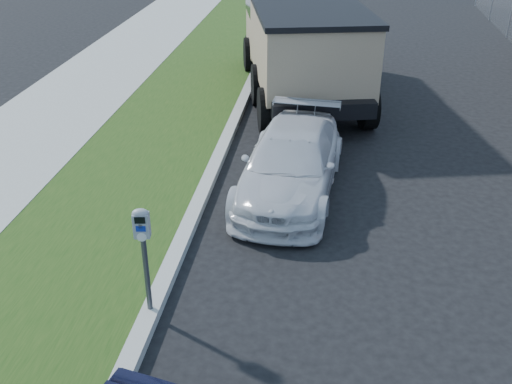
# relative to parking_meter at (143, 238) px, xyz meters

# --- Properties ---
(ground) EXTENTS (120.00, 120.00, 0.00)m
(ground) POSITION_rel_parking_meter_xyz_m (2.60, 0.92, -1.27)
(ground) COLOR black
(ground) RESTS_ON ground
(streetside) EXTENTS (6.12, 50.00, 0.15)m
(streetside) POSITION_rel_parking_meter_xyz_m (-2.96, 2.92, -1.20)
(streetside) COLOR gray
(streetside) RESTS_ON ground
(parking_meter) EXTENTS (0.23, 0.17, 1.55)m
(parking_meter) POSITION_rel_parking_meter_xyz_m (0.00, 0.00, 0.00)
(parking_meter) COLOR #3F4247
(parking_meter) RESTS_ON ground
(white_wagon) EXTENTS (2.06, 4.29, 1.21)m
(white_wagon) POSITION_rel_parking_meter_xyz_m (1.60, 3.89, -0.67)
(white_wagon) COLOR silver
(white_wagon) RESTS_ON ground
(dump_truck) EXTENTS (3.93, 7.18, 2.67)m
(dump_truck) POSITION_rel_parking_meter_xyz_m (1.40, 9.76, 0.23)
(dump_truck) COLOR black
(dump_truck) RESTS_ON ground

